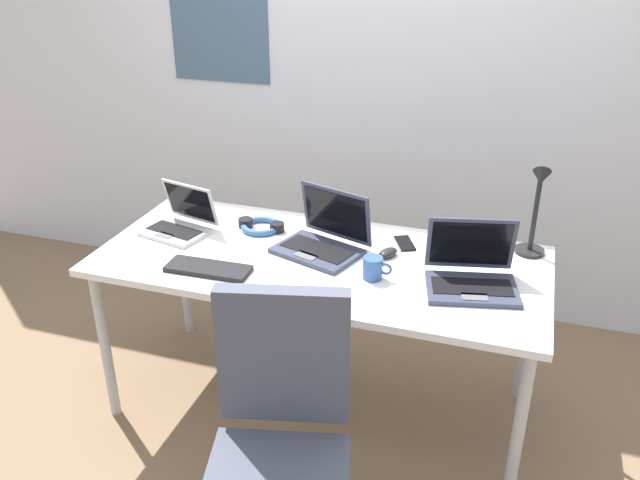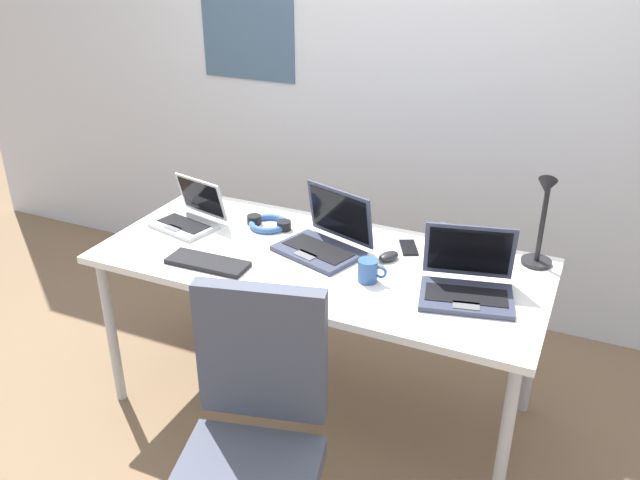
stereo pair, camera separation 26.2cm
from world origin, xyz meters
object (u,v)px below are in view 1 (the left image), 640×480
laptop_center (179,223)px  computer_mouse (388,253)px  laptop_mid_desk (323,239)px  book_stack (456,238)px  desk_lamp (536,212)px  office_chair (279,474)px  laptop_back_right (471,275)px  external_keyboard (208,269)px  cell_phone (405,243)px  headphones (261,226)px  coffee_mug (373,268)px

laptop_center → computer_mouse: size_ratio=3.30×
laptop_mid_desk → book_stack: bearing=19.2°
desk_lamp → office_chair: desk_lamp is taller
laptop_back_right → external_keyboard: bearing=-168.6°
cell_phone → computer_mouse: bearing=-133.8°
computer_mouse → book_stack: (0.25, 0.15, 0.04)m
laptop_back_right → cell_phone: 0.41m
external_keyboard → cell_phone: 0.82m
headphones → desk_lamp: bearing=4.9°
computer_mouse → cell_phone: computer_mouse is taller
book_stack → headphones: bearing=-175.2°
cell_phone → book_stack: book_stack is taller
headphones → office_chair: (0.46, -0.99, -0.36)m
desk_lamp → book_stack: (-0.29, -0.03, -0.15)m
desk_lamp → external_keyboard: 1.30m
cell_phone → headphones: headphones is taller
laptop_back_right → book_stack: size_ratio=1.79×
coffee_mug → cell_phone: bearing=80.1°
external_keyboard → headphones: headphones is taller
coffee_mug → headphones: bearing=154.3°
headphones → book_stack: (0.84, 0.07, 0.04)m
desk_lamp → headphones: desk_lamp is taller
laptop_center → external_keyboard: laptop_center is taller
laptop_center → cell_phone: size_ratio=2.33×
laptop_back_right → headphones: size_ratio=1.79×
office_chair → cell_phone: bearing=80.9°
computer_mouse → book_stack: bearing=58.5°
laptop_back_right → coffee_mug: bearing=-171.2°
laptop_center → laptop_back_right: (1.26, -0.09, 0.01)m
desk_lamp → computer_mouse: size_ratio=4.17×
laptop_back_right → headphones: (-0.93, 0.22, -0.03)m
laptop_back_right → computer_mouse: size_ratio=3.98×
computer_mouse → office_chair: office_chair is taller
external_keyboard → cell_phone: (0.68, 0.47, -0.01)m
cell_phone → office_chair: (-0.17, -1.04, -0.35)m
computer_mouse → office_chair: bearing=-71.0°
computer_mouse → office_chair: 0.99m
book_stack → laptop_mid_desk: bearing=-160.8°
laptop_back_right → computer_mouse: 0.37m
desk_lamp → laptop_back_right: (-0.20, -0.32, -0.15)m
laptop_back_right → coffee_mug: size_ratio=3.39×
laptop_back_right → external_keyboard: size_ratio=1.16×
desk_lamp → headphones: size_ratio=1.87×
cell_phone → laptop_mid_desk: bearing=-179.0°
computer_mouse → headphones: headphones is taller
external_keyboard → book_stack: bearing=27.3°
cell_phone → headphones: bearing=158.6°
desk_lamp → laptop_back_right: 0.40m
headphones → office_chair: 1.15m
laptop_back_right → coffee_mug: (-0.36, -0.06, -0.00)m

